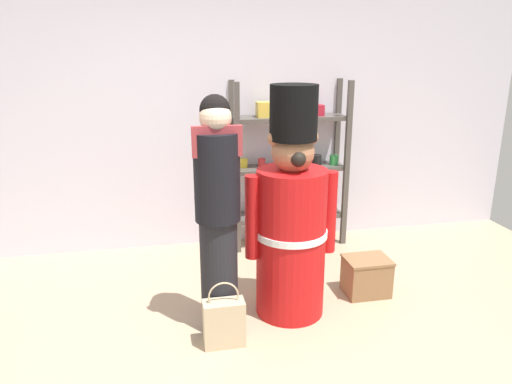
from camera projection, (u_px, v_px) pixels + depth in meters
name	position (u px, v px, depth m)	size (l,w,h in m)	color
ground_plane	(268.00, 367.00, 3.09)	(6.40, 6.40, 0.00)	tan
back_wall	(219.00, 117.00, 4.78)	(6.40, 0.12, 2.60)	silver
merchandise_shelf	(289.00, 164.00, 4.83)	(1.16, 0.35, 1.66)	#4C4742
teddy_bear_guard	(291.00, 222.00, 3.54)	(0.69, 0.54, 1.73)	red
person_shopper	(218.00, 213.00, 3.26)	(0.32, 0.31, 1.68)	black
shopping_bag	(224.00, 322.00, 3.27)	(0.28, 0.14, 0.47)	#C1AD89
display_crate	(366.00, 276.00, 3.97)	(0.36, 0.29, 0.31)	olive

